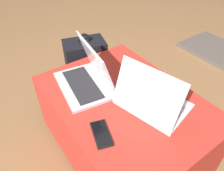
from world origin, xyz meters
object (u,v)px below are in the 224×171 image
object	(u,v)px
cell_phone	(101,134)
laptop_far	(151,100)
laptop_near	(88,78)
backpack	(86,70)

from	to	relation	value
cell_phone	laptop_far	bearing A→B (deg)	-163.11
laptop_near	cell_phone	xyz separation A→B (m)	(0.33, -0.13, -0.05)
laptop_far	backpack	distance (m)	0.77
laptop_near	laptop_far	bearing A→B (deg)	34.24
laptop_near	laptop_far	size ratio (longest dim) A/B	1.02
backpack	laptop_far	bearing A→B (deg)	102.99
laptop_near	backpack	size ratio (longest dim) A/B	0.70
laptop_far	backpack	xyz separation A→B (m)	(-0.72, 0.04, -0.27)
cell_phone	backpack	size ratio (longest dim) A/B	0.30
laptop_near	backpack	distance (m)	0.52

